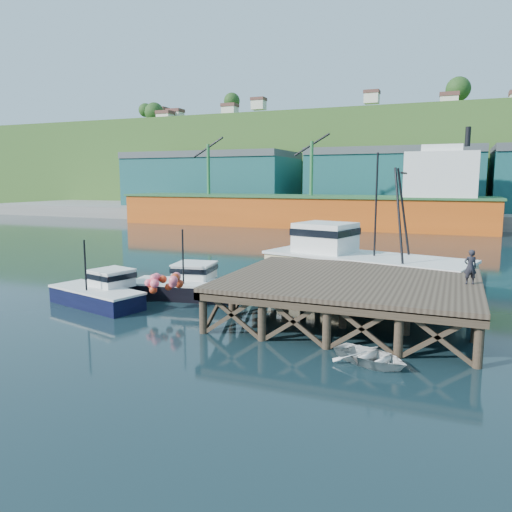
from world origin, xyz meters
The scene contains 12 objects.
ground centered at (0.00, 0.00, 0.00)m, with size 300.00×300.00×0.00m, color black.
wharf centered at (5.50, -0.19, 1.94)m, with size 12.00×10.00×2.62m.
far_quay centered at (0.00, 70.00, 1.00)m, with size 160.00×40.00×2.00m, color gray.
warehouse_left centered at (-35.00, 65.00, 6.50)m, with size 32.00×16.00×9.00m, color #195452.
warehouse_mid centered at (0.00, 65.00, 6.50)m, with size 28.00×16.00×9.00m, color #195452.
cargo_ship centered at (-8.46, 48.00, 3.31)m, with size 55.50×10.00×13.75m.
hillside centered at (0.00, 100.00, 11.00)m, with size 220.00×50.00×22.00m, color #2D511E.
boat_navy centered at (-7.91, -2.27, 0.75)m, with size 6.33×4.09×3.73m.
boat_black centered at (-4.30, 1.30, 0.76)m, with size 6.97×5.80×4.13m.
trawler centered at (4.69, 7.26, 1.76)m, with size 13.48×7.65×8.53m.
dinghy centered at (7.48, -5.80, 0.31)m, with size 2.13×2.99×0.62m, color silver.
dockworker centered at (10.90, 0.52, 2.93)m, with size 0.59×0.38×1.60m, color black.
Camera 1 is at (10.17, -24.09, 6.87)m, focal length 35.00 mm.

